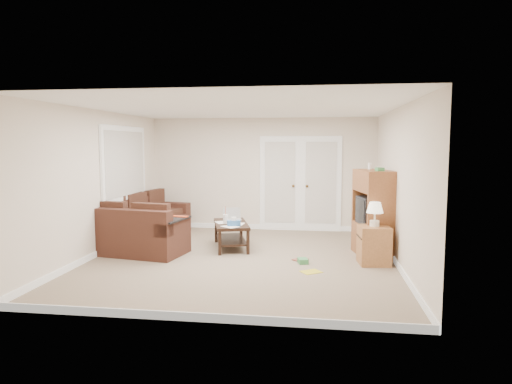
# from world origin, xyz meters

# --- Properties ---
(floor) EXTENTS (5.50, 5.50, 0.00)m
(floor) POSITION_xyz_m (0.00, 0.00, 0.00)
(floor) COLOR gray
(floor) RESTS_ON ground
(ceiling) EXTENTS (5.00, 5.50, 0.02)m
(ceiling) POSITION_xyz_m (0.00, 0.00, 2.50)
(ceiling) COLOR white
(ceiling) RESTS_ON wall_back
(wall_left) EXTENTS (0.02, 5.50, 2.50)m
(wall_left) POSITION_xyz_m (-2.50, 0.00, 1.25)
(wall_left) COLOR white
(wall_left) RESTS_ON floor
(wall_right) EXTENTS (0.02, 5.50, 2.50)m
(wall_right) POSITION_xyz_m (2.50, 0.00, 1.25)
(wall_right) COLOR white
(wall_right) RESTS_ON floor
(wall_back) EXTENTS (5.00, 0.02, 2.50)m
(wall_back) POSITION_xyz_m (0.00, 2.75, 1.25)
(wall_back) COLOR white
(wall_back) RESTS_ON floor
(wall_front) EXTENTS (5.00, 0.02, 2.50)m
(wall_front) POSITION_xyz_m (0.00, -2.75, 1.25)
(wall_front) COLOR white
(wall_front) RESTS_ON floor
(baseboards) EXTENTS (5.00, 5.50, 0.10)m
(baseboards) POSITION_xyz_m (0.00, 0.00, 0.05)
(baseboards) COLOR white
(baseboards) RESTS_ON floor
(french_doors) EXTENTS (1.80, 0.05, 2.13)m
(french_doors) POSITION_xyz_m (0.85, 2.71, 1.04)
(french_doors) COLOR white
(french_doors) RESTS_ON floor
(window_left) EXTENTS (0.05, 1.92, 1.42)m
(window_left) POSITION_xyz_m (-2.46, 1.00, 1.55)
(window_left) COLOR white
(window_left) RESTS_ON wall_left
(sectional_sofa) EXTENTS (1.92, 2.96, 0.83)m
(sectional_sofa) POSITION_xyz_m (-2.09, 0.81, 0.33)
(sectional_sofa) COLOR #47261B
(sectional_sofa) RESTS_ON floor
(coffee_table) EXTENTS (0.88, 1.27, 0.79)m
(coffee_table) POSITION_xyz_m (-0.34, 0.80, 0.26)
(coffee_table) COLOR black
(coffee_table) RESTS_ON floor
(tv_armoire) EXTENTS (0.69, 1.01, 1.59)m
(tv_armoire) POSITION_xyz_m (2.20, 0.55, 0.75)
(tv_armoire) COLOR brown
(tv_armoire) RESTS_ON floor
(side_cabinet) EXTENTS (0.52, 0.52, 1.00)m
(side_cabinet) POSITION_xyz_m (2.15, -0.02, 0.36)
(side_cabinet) COLOR #A86D3D
(side_cabinet) RESTS_ON floor
(space_heater) EXTENTS (0.14, 0.13, 0.30)m
(space_heater) POSITION_xyz_m (2.20, 2.42, 0.15)
(space_heater) COLOR white
(space_heater) RESTS_ON floor
(floor_magazine) EXTENTS (0.37, 0.35, 0.01)m
(floor_magazine) POSITION_xyz_m (1.16, -0.63, 0.00)
(floor_magazine) COLOR gold
(floor_magazine) RESTS_ON floor
(floor_greenbox) EXTENTS (0.19, 0.23, 0.08)m
(floor_greenbox) POSITION_xyz_m (1.02, -0.13, 0.04)
(floor_greenbox) COLOR #3E884B
(floor_greenbox) RESTS_ON floor
(floor_book) EXTENTS (0.29, 0.30, 0.02)m
(floor_book) POSITION_xyz_m (0.90, 0.12, 0.01)
(floor_book) COLOR brown
(floor_book) RESTS_ON floor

